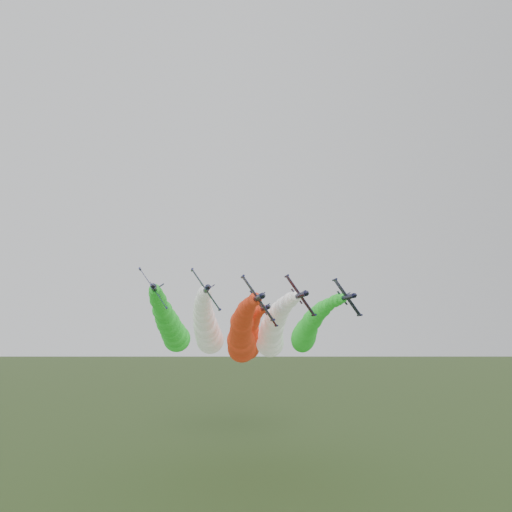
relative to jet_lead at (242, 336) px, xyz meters
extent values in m
cylinder|color=black|center=(-3.11, -46.14, 6.75)|extent=(1.53, 8.98, 1.53)
cone|color=black|center=(-3.11, -51.42, 6.75)|extent=(1.39, 1.80, 1.39)
cone|color=black|center=(-3.11, -41.25, 6.75)|extent=(1.39, 0.90, 1.39)
ellipsoid|color=black|center=(-2.79, -48.13, 6.98)|extent=(0.96, 1.87, 1.01)
cube|color=black|center=(-3.24, -46.34, 6.66)|extent=(5.63, 1.89, 7.88)
cylinder|color=black|center=(-6.00, -46.34, 10.57)|extent=(0.61, 2.59, 0.61)
cylinder|color=black|center=(-0.47, -46.34, 2.76)|extent=(0.61, 2.59, 0.61)
cube|color=black|center=(-2.18, -42.35, 7.41)|extent=(1.95, 1.50, 1.44)
cube|color=black|center=(-2.99, -42.35, 6.84)|extent=(2.27, 1.10, 3.15)
sphere|color=red|center=(-3.11, -42.65, 6.75)|extent=(2.58, 2.58, 2.58)
sphere|color=red|center=(-3.10, -39.79, 6.66)|extent=(2.25, 2.25, 2.25)
sphere|color=red|center=(-3.06, -36.94, 6.49)|extent=(2.62, 2.62, 2.62)
sphere|color=red|center=(-3.00, -34.09, 6.26)|extent=(3.08, 3.08, 3.08)
sphere|color=red|center=(-2.91, -31.23, 5.97)|extent=(3.33, 3.33, 3.33)
sphere|color=red|center=(-2.80, -28.38, 5.63)|extent=(3.98, 3.98, 3.98)
sphere|color=red|center=(-2.66, -25.52, 5.26)|extent=(4.04, 4.04, 4.04)
sphere|color=red|center=(-2.49, -22.67, 4.84)|extent=(4.39, 4.39, 4.39)
sphere|color=red|center=(-2.30, -19.82, 4.38)|extent=(4.67, 4.67, 4.67)
sphere|color=red|center=(-2.08, -16.96, 3.89)|extent=(4.86, 4.86, 4.86)
sphere|color=red|center=(-1.84, -14.11, 3.37)|extent=(5.82, 5.82, 5.82)
sphere|color=red|center=(-1.57, -11.26, 2.81)|extent=(5.35, 5.35, 5.35)
sphere|color=red|center=(-1.28, -8.40, 2.22)|extent=(5.55, 5.55, 5.55)
sphere|color=red|center=(-0.96, -5.55, 1.60)|extent=(5.84, 5.84, 5.84)
sphere|color=red|center=(-0.62, -2.69, 0.96)|extent=(5.92, 5.92, 5.92)
sphere|color=red|center=(-0.25, 0.16, 0.28)|extent=(6.53, 6.53, 6.53)
sphere|color=red|center=(0.14, 3.01, -0.42)|extent=(6.46, 6.46, 6.46)
sphere|color=red|center=(0.56, 5.87, -1.15)|extent=(8.03, 8.03, 8.03)
sphere|color=red|center=(1.01, 8.72, -1.91)|extent=(8.12, 8.12, 8.12)
sphere|color=red|center=(1.48, 11.58, -2.69)|extent=(6.98, 6.98, 6.98)
sphere|color=red|center=(1.97, 14.43, -3.50)|extent=(8.64, 8.64, 8.64)
cylinder|color=black|center=(-11.99, -37.29, 8.98)|extent=(1.53, 8.98, 1.53)
cone|color=black|center=(-11.99, -42.57, 8.98)|extent=(1.39, 1.80, 1.39)
cone|color=black|center=(-11.99, -32.40, 8.98)|extent=(1.39, 0.90, 1.39)
ellipsoid|color=black|center=(-11.67, -39.28, 9.21)|extent=(0.96, 1.87, 1.01)
cube|color=black|center=(-12.12, -37.49, 8.89)|extent=(5.63, 1.89, 7.88)
cylinder|color=black|center=(-14.88, -37.49, 12.80)|extent=(0.61, 2.59, 0.61)
cylinder|color=black|center=(-9.35, -37.49, 4.99)|extent=(0.61, 2.59, 0.61)
cube|color=black|center=(-11.06, -33.50, 9.64)|extent=(1.95, 1.50, 1.44)
cube|color=black|center=(-11.87, -33.50, 9.06)|extent=(2.27, 1.10, 3.15)
sphere|color=white|center=(-11.99, -33.80, 8.98)|extent=(2.18, 2.18, 2.18)
sphere|color=white|center=(-11.98, -30.94, 8.89)|extent=(2.90, 2.90, 2.90)
sphere|color=white|center=(-11.94, -28.09, 8.72)|extent=(3.17, 3.17, 3.17)
sphere|color=white|center=(-11.88, -25.24, 8.49)|extent=(2.92, 2.92, 2.92)
sphere|color=white|center=(-11.79, -22.38, 8.20)|extent=(3.58, 3.58, 3.58)
sphere|color=white|center=(-11.68, -19.53, 7.86)|extent=(3.99, 3.99, 3.99)
sphere|color=white|center=(-11.54, -16.67, 7.48)|extent=(3.94, 3.94, 3.94)
sphere|color=white|center=(-11.37, -13.82, 7.07)|extent=(4.56, 4.56, 4.56)
sphere|color=white|center=(-11.18, -10.97, 6.61)|extent=(4.02, 4.02, 4.02)
sphere|color=white|center=(-10.96, -8.11, 6.12)|extent=(5.09, 5.09, 5.09)
sphere|color=white|center=(-10.72, -5.26, 5.60)|extent=(4.80, 4.80, 4.80)
sphere|color=white|center=(-10.46, -2.41, 5.04)|extent=(5.85, 5.85, 5.85)
sphere|color=white|center=(-10.16, 0.45, 4.45)|extent=(5.60, 5.60, 5.60)
sphere|color=white|center=(-9.84, 3.30, 3.83)|extent=(5.21, 5.21, 5.21)
sphere|color=white|center=(-9.50, 6.16, 3.19)|extent=(6.81, 6.81, 6.81)
sphere|color=white|center=(-9.13, 9.01, 2.51)|extent=(6.72, 6.72, 6.72)
sphere|color=white|center=(-8.74, 11.86, 1.81)|extent=(7.42, 7.42, 7.42)
sphere|color=white|center=(-8.32, 14.72, 1.07)|extent=(6.33, 6.33, 6.33)
sphere|color=white|center=(-7.87, 17.57, 0.32)|extent=(8.05, 8.05, 8.05)
sphere|color=white|center=(-7.40, 20.43, -0.46)|extent=(8.16, 8.16, 8.16)
sphere|color=white|center=(-6.91, 23.28, -1.27)|extent=(8.54, 8.54, 8.54)
cylinder|color=black|center=(6.99, -37.68, 8.05)|extent=(1.53, 8.98, 1.53)
cone|color=black|center=(6.99, -42.96, 8.05)|extent=(1.39, 1.80, 1.39)
cone|color=black|center=(6.99, -32.79, 8.05)|extent=(1.39, 0.90, 1.39)
ellipsoid|color=black|center=(7.31, -39.67, 8.28)|extent=(0.96, 1.87, 1.01)
cube|color=black|center=(6.86, -37.88, 7.96)|extent=(5.63, 1.89, 7.88)
cylinder|color=black|center=(4.09, -37.88, 11.87)|extent=(0.61, 2.59, 0.61)
cylinder|color=black|center=(9.63, -37.88, 4.06)|extent=(0.61, 2.59, 0.61)
cube|color=black|center=(7.92, -33.89, 8.71)|extent=(1.95, 1.50, 1.44)
cube|color=black|center=(7.11, -33.89, 8.13)|extent=(2.27, 1.10, 3.15)
sphere|color=white|center=(6.99, -34.19, 8.05)|extent=(2.26, 2.26, 2.26)
sphere|color=white|center=(7.00, -31.33, 7.96)|extent=(2.68, 2.68, 2.68)
sphere|color=white|center=(7.04, -28.48, 7.79)|extent=(3.32, 3.32, 3.32)
sphere|color=white|center=(7.10, -25.63, 7.56)|extent=(3.05, 3.05, 3.05)
sphere|color=white|center=(7.19, -22.77, 7.27)|extent=(3.76, 3.76, 3.76)
sphere|color=white|center=(7.30, -19.92, 6.93)|extent=(4.11, 4.11, 4.11)
sphere|color=white|center=(7.44, -17.07, 6.56)|extent=(4.02, 4.02, 4.02)
sphere|color=white|center=(7.61, -14.21, 6.14)|extent=(4.85, 4.85, 4.85)
sphere|color=white|center=(7.80, -11.36, 5.68)|extent=(4.54, 4.54, 4.54)
sphere|color=white|center=(8.02, -8.50, 5.19)|extent=(5.27, 5.27, 5.27)
sphere|color=white|center=(8.26, -5.65, 4.67)|extent=(5.93, 5.93, 5.93)
sphere|color=white|center=(8.52, -2.80, 4.11)|extent=(5.54, 5.54, 5.54)
sphere|color=white|center=(8.82, 0.06, 3.52)|extent=(5.08, 5.08, 5.08)
sphere|color=white|center=(9.13, 2.91, 2.90)|extent=(6.62, 6.62, 6.62)
sphere|color=white|center=(9.48, 5.77, 2.26)|extent=(6.61, 6.61, 6.61)
sphere|color=white|center=(9.85, 8.62, 1.58)|extent=(6.87, 6.87, 6.87)
sphere|color=white|center=(10.24, 11.47, 0.88)|extent=(6.30, 6.30, 6.30)
sphere|color=white|center=(10.66, 14.33, 0.14)|extent=(7.63, 7.63, 7.63)
sphere|color=white|center=(11.11, 17.18, -0.61)|extent=(6.54, 6.54, 6.54)
sphere|color=white|center=(11.58, 20.04, -1.39)|extent=(8.27, 8.27, 8.27)
sphere|color=white|center=(12.07, 22.89, -2.20)|extent=(8.79, 8.79, 8.79)
cylinder|color=black|center=(-22.36, -32.69, 9.50)|extent=(1.53, 8.98, 1.53)
cone|color=black|center=(-22.36, -37.97, 9.50)|extent=(1.39, 1.80, 1.39)
cone|color=black|center=(-22.36, -27.80, 9.50)|extent=(1.39, 0.90, 1.39)
ellipsoid|color=black|center=(-22.03, -34.68, 9.73)|extent=(0.96, 1.87, 1.01)
cube|color=black|center=(-22.48, -32.89, 9.42)|extent=(5.63, 1.89, 7.88)
cylinder|color=black|center=(-25.25, -32.89, 13.32)|extent=(0.61, 2.59, 0.61)
cylinder|color=black|center=(-19.71, -32.89, 5.51)|extent=(0.61, 2.59, 0.61)
cube|color=black|center=(-21.42, -28.90, 10.17)|extent=(1.95, 1.50, 1.44)
cube|color=black|center=(-22.24, -28.90, 9.59)|extent=(2.27, 1.10, 3.15)
sphere|color=green|center=(-22.36, -29.20, 9.50)|extent=(2.46, 2.46, 2.46)
sphere|color=green|center=(-22.35, -26.35, 9.42)|extent=(2.64, 2.64, 2.64)
sphere|color=green|center=(-22.31, -23.49, 9.25)|extent=(3.17, 3.17, 3.17)
sphere|color=green|center=(-22.24, -20.64, 9.01)|extent=(3.27, 3.27, 3.27)
sphere|color=green|center=(-22.16, -17.78, 8.72)|extent=(3.65, 3.65, 3.65)
sphere|color=green|center=(-22.04, -14.93, 8.39)|extent=(4.06, 4.06, 4.06)
sphere|color=green|center=(-21.90, -12.08, 8.01)|extent=(3.83, 3.83, 3.83)
sphere|color=green|center=(-21.74, -9.22, 7.59)|extent=(3.86, 3.86, 3.86)
sphere|color=green|center=(-21.54, -6.37, 7.14)|extent=(4.08, 4.08, 4.08)
sphere|color=green|center=(-21.33, -3.51, 6.65)|extent=(5.21, 5.21, 5.21)
sphere|color=green|center=(-21.09, -0.66, 6.12)|extent=(5.01, 5.01, 5.01)
sphere|color=green|center=(-20.82, 2.19, 5.56)|extent=(4.90, 4.90, 4.90)
sphere|color=green|center=(-20.53, 5.05, 4.98)|extent=(6.04, 6.04, 6.04)
sphere|color=green|center=(-20.21, 7.90, 4.36)|extent=(6.05, 6.05, 6.05)
sphere|color=green|center=(-19.87, 10.76, 3.71)|extent=(6.78, 6.78, 6.78)
sphere|color=green|center=(-19.50, 13.61, 3.03)|extent=(6.42, 6.42, 6.42)
sphere|color=green|center=(-19.10, 16.46, 2.33)|extent=(7.01, 7.01, 7.01)
sphere|color=green|center=(-18.68, 19.32, 1.60)|extent=(6.87, 6.87, 6.87)
sphere|color=green|center=(-18.24, 22.17, 0.84)|extent=(7.87, 7.87, 7.87)
sphere|color=green|center=(-17.77, 25.02, 0.06)|extent=(7.37, 7.37, 7.37)
sphere|color=green|center=(-17.27, 27.88, -0.75)|extent=(8.62, 8.62, 8.62)
cylinder|color=black|center=(19.70, -29.64, 8.46)|extent=(1.53, 8.98, 1.53)
cone|color=black|center=(19.70, -34.92, 8.46)|extent=(1.39, 1.80, 1.39)
cone|color=black|center=(19.70, -24.75, 8.46)|extent=(1.39, 0.90, 1.39)
ellipsoid|color=black|center=(20.02, -31.63, 8.69)|extent=(0.96, 1.87, 1.01)
cube|color=black|center=(19.57, -29.83, 8.37)|extent=(5.63, 1.89, 7.88)
cylinder|color=black|center=(16.81, -29.83, 12.27)|extent=(0.61, 2.59, 0.61)
cylinder|color=black|center=(22.34, -29.83, 4.46)|extent=(0.61, 2.59, 0.61)
cube|color=black|center=(20.63, -25.85, 9.12)|extent=(1.95, 1.50, 1.44)
cube|color=black|center=(19.82, -25.85, 8.54)|extent=(2.27, 1.10, 3.15)
sphere|color=green|center=(19.70, -26.14, 8.46)|extent=(2.27, 2.27, 2.27)
sphere|color=green|center=(19.71, -23.29, 8.37)|extent=(2.84, 2.84, 2.84)
sphere|color=green|center=(19.75, -20.44, 8.20)|extent=(3.00, 3.00, 3.00)
sphere|color=green|center=(19.81, -17.58, 7.96)|extent=(2.77, 2.77, 2.77)
sphere|color=green|center=(19.90, -14.73, 7.68)|extent=(3.37, 3.37, 3.37)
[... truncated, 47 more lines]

